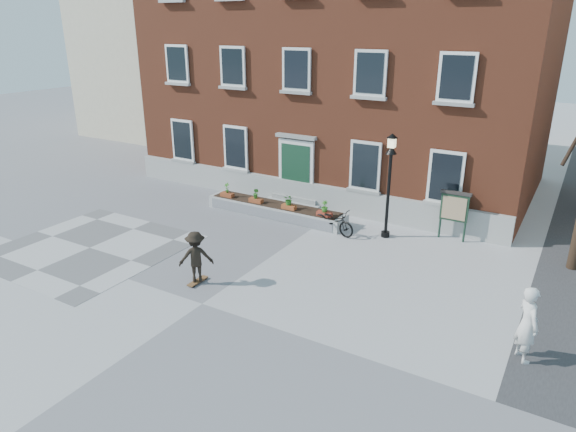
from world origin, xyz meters
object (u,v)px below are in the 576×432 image
Objects in this scene: lamp_post at (390,172)px; skateboarder at (196,257)px; bystander at (527,324)px; notice_board at (454,208)px; bicycle at (333,221)px.

lamp_post is 7.64m from skateboarder.
bystander is at bearing -45.08° from lamp_post.
bystander is 1.03× the size of notice_board.
skateboarder is at bearing 59.45° from bystander.
notice_board is (4.05, 1.68, 0.77)m from bicycle.
lamp_post is (-5.50, 5.51, 1.58)m from bystander.
lamp_post reaches higher than bicycle.
bicycle is at bearing -159.25° from lamp_post.
notice_board is 1.10× the size of skateboarder.
lamp_post reaches higher than bystander.
notice_board is at bearing -9.64° from bystander.
lamp_post reaches higher than skateboarder.
bicycle is 0.48× the size of lamp_post.
bystander is 1.12× the size of skateboarder.
bystander is 7.94m from lamp_post.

